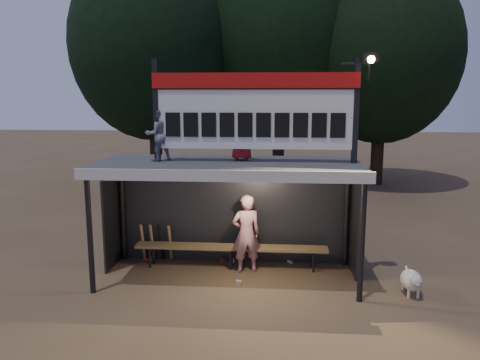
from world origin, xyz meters
The scene contains 13 objects.
ground centered at (0.00, 0.00, 0.00)m, with size 80.00×80.00×0.00m, color #4F3C27.
player centered at (0.33, 0.37, 0.81)m, with size 0.59×0.39×1.61m, color silver.
child_a centered at (-1.34, 0.04, 2.83)m, with size 0.49×0.38×1.01m, color slate.
child_b centered at (0.24, 0.26, 2.83)m, with size 0.50×0.32×1.02m, color maroon.
dugout_shelter centered at (0.00, 0.24, 1.85)m, with size 5.10×2.08×2.32m.
scoreboard_assembly centered at (0.56, -0.01, 3.32)m, with size 4.10×0.27×1.99m.
bench centered at (0.00, 0.55, 0.43)m, with size 4.00×0.35×0.48m.
tree_left centered at (-4.00, 10.00, 5.51)m, with size 6.46×6.46×9.27m.
tree_mid centered at (1.00, 11.50, 6.17)m, with size 7.22×7.22×10.36m.
tree_right centered at (5.00, 10.50, 5.19)m, with size 6.08×6.08×8.72m.
dog centered at (3.38, -0.56, 0.28)m, with size 0.36×0.81×0.49m.
bats centered at (-1.65, 0.82, 0.43)m, with size 0.68×0.35×0.84m.
litter centered at (-0.39, 0.65, 0.04)m, with size 3.27×1.34×0.08m.
Camera 1 is at (0.91, -8.73, 3.54)m, focal length 35.00 mm.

